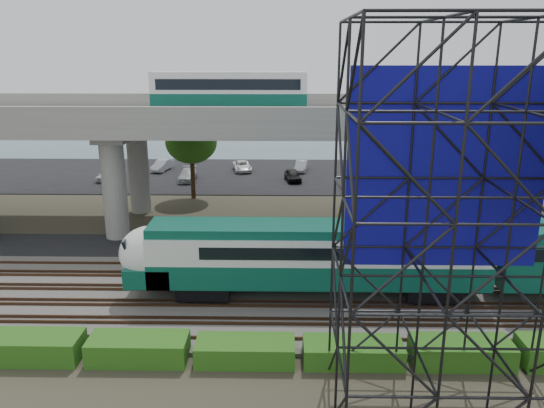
{
  "coord_description": "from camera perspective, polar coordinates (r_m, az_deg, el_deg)",
  "views": [
    {
      "loc": [
        2.65,
        -26.05,
        13.97
      ],
      "look_at": [
        2.05,
        6.0,
        4.67
      ],
      "focal_mm": 35.0,
      "sensor_mm": 36.0,
      "label": 1
    }
  ],
  "objects": [
    {
      "name": "hedge_strip",
      "position": [
        25.6,
        -2.88,
        -15.42
      ],
      "size": [
        34.6,
        1.8,
        1.2
      ],
      "color": "#255613",
      "rests_on": "ground"
    },
    {
      "name": "ballast_bed",
      "position": [
        31.4,
        -3.95,
        -10.07
      ],
      "size": [
        90.0,
        12.0,
        0.2
      ],
      "primitive_type": "cube",
      "color": "slate",
      "rests_on": "ground"
    },
    {
      "name": "trees",
      "position": [
        43.66,
        -8.63,
        4.91
      ],
      "size": [
        40.94,
        16.94,
        7.69
      ],
      "color": "#382314",
      "rests_on": "ground"
    },
    {
      "name": "parking_lot",
      "position": [
        61.7,
        -1.43,
        3.13
      ],
      "size": [
        90.0,
        18.0,
        0.08
      ],
      "primitive_type": "cube",
      "color": "black",
      "rests_on": "ground"
    },
    {
      "name": "scaffold_tower",
      "position": [
        20.33,
        20.27,
        -3.49
      ],
      "size": [
        9.36,
        6.36,
        15.0
      ],
      "color": "black",
      "rests_on": "ground"
    },
    {
      "name": "rail_tracks",
      "position": [
        31.32,
        -3.95,
        -9.77
      ],
      "size": [
        90.0,
        9.52,
        0.16
      ],
      "color": "#472D1E",
      "rests_on": "ballast_bed"
    },
    {
      "name": "parked_cars",
      "position": [
        61.13,
        -0.89,
        3.64
      ],
      "size": [
        35.04,
        9.52,
        1.29
      ],
      "color": "silver",
      "rests_on": "parking_lot"
    },
    {
      "name": "service_road",
      "position": [
        39.2,
        -2.89,
        -4.65
      ],
      "size": [
        90.0,
        5.0,
        0.08
      ],
      "primitive_type": "cube",
      "color": "black",
      "rests_on": "ground"
    },
    {
      "name": "commuter_train",
      "position": [
        30.45,
        8.94,
        -5.38
      ],
      "size": [
        29.3,
        3.06,
        4.3
      ],
      "color": "black",
      "rests_on": "rail_tracks"
    },
    {
      "name": "overpass",
      "position": [
        42.53,
        -2.69,
        8.39
      ],
      "size": [
        80.0,
        12.0,
        12.4
      ],
      "color": "#9E9B93",
      "rests_on": "ground"
    },
    {
      "name": "harbor_water",
      "position": [
        83.27,
        -0.78,
        6.54
      ],
      "size": [
        140.0,
        40.0,
        0.03
      ],
      "primitive_type": "cube",
      "color": "#3F5668",
      "rests_on": "ground"
    },
    {
      "name": "ground",
      "position": [
        29.68,
        -4.28,
        -11.95
      ],
      "size": [
        140.0,
        140.0,
        0.0
      ],
      "primitive_type": "plane",
      "color": "#474233",
      "rests_on": "ground"
    }
  ]
}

